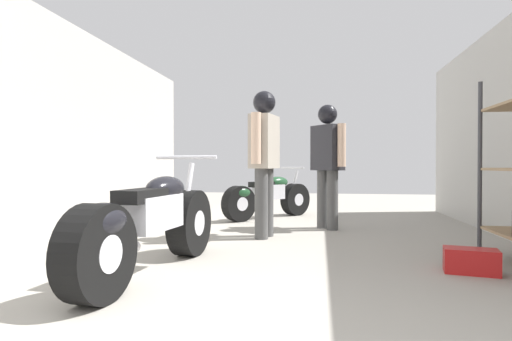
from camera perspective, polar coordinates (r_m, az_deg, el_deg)
ground_plane at (r=4.39m, az=3.06°, el=-10.83°), size 17.46×17.46×0.00m
garage_partition_left at (r=5.30m, az=-27.00°, el=5.44°), size 0.08×8.00×2.65m
motorcycle_maroon_cruiser at (r=3.40m, az=-14.49°, el=-7.26°), size 0.62×2.09×0.97m
motorcycle_black_naked at (r=6.83m, az=1.53°, el=-3.68°), size 1.33×1.51×0.85m
mechanic_in_blue at (r=5.00m, az=1.16°, el=2.87°), size 0.34×0.70×1.78m
mechanic_with_helmet at (r=5.75m, az=9.88°, el=2.19°), size 0.52×0.58×1.72m
red_toolbox at (r=3.84m, az=27.66°, el=-11.06°), size 0.44×0.28×0.20m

